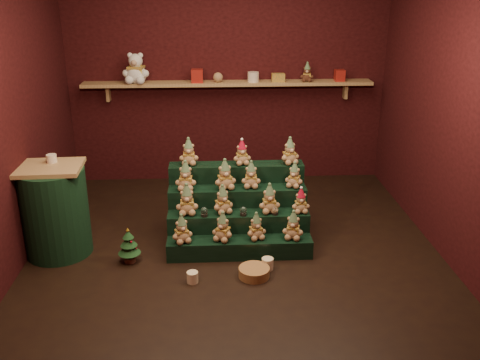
{
  "coord_description": "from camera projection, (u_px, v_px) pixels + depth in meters",
  "views": [
    {
      "loc": [
        -0.2,
        -4.76,
        2.55
      ],
      "look_at": [
        0.06,
        0.25,
        0.63
      ],
      "focal_mm": 40.0,
      "sensor_mm": 36.0,
      "label": 1
    }
  ],
  "objects": [
    {
      "name": "riser_tier_back",
      "position": [
        236.0,
        196.0,
        5.69
      ],
      "size": [
        1.4,
        0.22,
        0.72
      ],
      "primitive_type": "cube",
      "color": "black",
      "rests_on": "ground"
    },
    {
      "name": "right_wall",
      "position": [
        455.0,
        108.0,
        4.96
      ],
      "size": [
        0.1,
        4.0,
        2.8
      ],
      "primitive_type": "cube",
      "color": "black",
      "rests_on": "ground"
    },
    {
      "name": "table_ornament",
      "position": [
        52.0,
        158.0,
        5.04
      ],
      "size": [
        0.1,
        0.1,
        0.08
      ],
      "primitive_type": "cylinder",
      "color": "beige",
      "rests_on": "side_table"
    },
    {
      "name": "scarf_gift_box",
      "position": [
        278.0,
        78.0,
        6.63
      ],
      "size": [
        0.16,
        0.1,
        0.1
      ],
      "primitive_type": "cube",
      "color": "orange",
      "rests_on": "back_shelf"
    },
    {
      "name": "teddy_13",
      "position": [
        242.0,
        152.0,
        5.51
      ],
      "size": [
        0.21,
        0.19,
        0.26
      ],
      "primitive_type": null,
      "rotation": [
        0.0,
        0.0,
        0.16
      ],
      "color": "#A67F5C",
      "rests_on": "riser_tier_back"
    },
    {
      "name": "teddy_10",
      "position": [
        251.0,
        175.0,
        5.39
      ],
      "size": [
        0.21,
        0.19,
        0.27
      ],
      "primitive_type": null,
      "rotation": [
        0.0,
        0.0,
        -0.06
      ],
      "color": "#A67F5C",
      "rests_on": "riser_tier_midback"
    },
    {
      "name": "front_wall",
      "position": [
        250.0,
        199.0,
        2.95
      ],
      "size": [
        4.0,
        0.1,
        2.8
      ],
      "primitive_type": "cube",
      "color": "black",
      "rests_on": "ground"
    },
    {
      "name": "riser_tier_front",
      "position": [
        240.0,
        248.0,
        5.17
      ],
      "size": [
        1.4,
        0.22,
        0.18
      ],
      "primitive_type": "cube",
      "color": "black",
      "rests_on": "ground"
    },
    {
      "name": "teddy_11",
      "position": [
        294.0,
        175.0,
        5.4
      ],
      "size": [
        0.24,
        0.23,
        0.26
      ],
      "primitive_type": null,
      "rotation": [
        0.0,
        0.0,
        -0.44
      ],
      "color": "#A67F5C",
      "rests_on": "riser_tier_midback"
    },
    {
      "name": "snow_globe_a",
      "position": [
        204.0,
        212.0,
        5.19
      ],
      "size": [
        0.07,
        0.07,
        0.1
      ],
      "color": "black",
      "rests_on": "riser_tier_midfront"
    },
    {
      "name": "gift_tin_red_a",
      "position": [
        197.0,
        76.0,
        6.57
      ],
      "size": [
        0.14,
        0.14,
        0.16
      ],
      "primitive_type": "cube",
      "color": "#AE231A",
      "rests_on": "back_shelf"
    },
    {
      "name": "snow_globe_c",
      "position": [
        275.0,
        211.0,
        5.22
      ],
      "size": [
        0.06,
        0.06,
        0.08
      ],
      "color": "black",
      "rests_on": "riser_tier_midfront"
    },
    {
      "name": "white_bear",
      "position": [
        136.0,
        64.0,
        6.47
      ],
      "size": [
        0.36,
        0.34,
        0.46
      ],
      "primitive_type": null,
      "rotation": [
        0.0,
        0.0,
        -0.13
      ],
      "color": "white",
      "rests_on": "back_shelf"
    },
    {
      "name": "mug_right",
      "position": [
        268.0,
        264.0,
        4.95
      ],
      "size": [
        0.11,
        0.11,
        0.11
      ],
      "primitive_type": "cylinder",
      "color": "#F6E3B6",
      "rests_on": "ground"
    },
    {
      "name": "back_wall",
      "position": [
        228.0,
        73.0,
        6.77
      ],
      "size": [
        4.0,
        0.1,
        2.8
      ],
      "primitive_type": "cube",
      "color": "black",
      "rests_on": "ground"
    },
    {
      "name": "teddy_4",
      "position": [
        187.0,
        199.0,
        5.21
      ],
      "size": [
        0.23,
        0.21,
        0.31
      ],
      "primitive_type": null,
      "rotation": [
        0.0,
        0.0,
        0.05
      ],
      "color": "#A67F5C",
      "rests_on": "riser_tier_midfront"
    },
    {
      "name": "teddy_8",
      "position": [
        186.0,
        176.0,
        5.32
      ],
      "size": [
        0.22,
        0.2,
        0.3
      ],
      "primitive_type": null,
      "rotation": [
        0.0,
        0.0,
        -0.06
      ],
      "color": "#A67F5C",
      "rests_on": "riser_tier_midback"
    },
    {
      "name": "teddy_6",
      "position": [
        269.0,
        198.0,
        5.25
      ],
      "size": [
        0.22,
        0.2,
        0.29
      ],
      "primitive_type": null,
      "rotation": [
        0.0,
        0.0,
        0.08
      ],
      "color": "#A67F5C",
      "rests_on": "riser_tier_midfront"
    },
    {
      "name": "teddy_3",
      "position": [
        293.0,
        225.0,
        5.11
      ],
      "size": [
        0.24,
        0.23,
        0.28
      ],
      "primitive_type": null,
      "rotation": [
        0.0,
        0.0,
        -0.25
      ],
      "color": "#A67F5C",
      "rests_on": "riser_tier_front"
    },
    {
      "name": "back_shelf",
      "position": [
        228.0,
        84.0,
        6.65
      ],
      "size": [
        3.6,
        0.26,
        0.24
      ],
      "color": "tan",
      "rests_on": "ground"
    },
    {
      "name": "mini_christmas_tree",
      "position": [
        129.0,
        245.0,
        5.03
      ],
      "size": [
        0.21,
        0.21,
        0.36
      ],
      "rotation": [
        0.0,
        0.0,
        -0.39
      ],
      "color": "#4D271B",
      "rests_on": "ground"
    },
    {
      "name": "snow_globe_b",
      "position": [
        243.0,
        211.0,
        5.21
      ],
      "size": [
        0.07,
        0.07,
        0.09
      ],
      "color": "black",
      "rests_on": "riser_tier_midfront"
    },
    {
      "name": "brown_bear",
      "position": [
        307.0,
        72.0,
        6.61
      ],
      "size": [
        0.19,
        0.17,
        0.23
      ],
      "primitive_type": null,
      "rotation": [
        0.0,
        0.0,
        -0.18
      ],
      "color": "#4B2719",
      "rests_on": "back_shelf"
    },
    {
      "name": "riser_tier_midback",
      "position": [
        237.0,
        212.0,
        5.51
      ],
      "size": [
        1.4,
        0.22,
        0.54
      ],
      "primitive_type": "cube",
      "color": "black",
      "rests_on": "ground"
    },
    {
      "name": "gift_tin_cream",
      "position": [
        253.0,
        77.0,
        6.61
      ],
      "size": [
        0.14,
        0.14,
        0.12
      ],
      "primitive_type": "cylinder",
      "color": "beige",
      "rests_on": "back_shelf"
    },
    {
      "name": "teddy_5",
      "position": [
        223.0,
        199.0,
        5.23
      ],
      "size": [
        0.26,
        0.25,
        0.28
      ],
      "primitive_type": null,
      "rotation": [
        0.0,
        0.0,
        0.45
      ],
      "color": "#A67F5C",
      "rests_on": "riser_tier_midfront"
    },
    {
      "name": "left_wall",
      "position": [
        5.0,
        114.0,
        4.76
      ],
      "size": [
        0.1,
        4.0,
        2.8
      ],
      "primitive_type": "cube",
      "color": "black",
      "rests_on": "ground"
    },
    {
      "name": "teddy_7",
      "position": [
        301.0,
        201.0,
        5.25
      ],
      "size": [
        0.18,
        0.17,
        0.25
      ],
      "primitive_type": null,
      "rotation": [
        0.0,
        0.0,
        0.04
      ],
      "color": "#A67F5C",
      "rests_on": "riser_tier_midfront"
    },
    {
      "name": "teddy_12",
      "position": [
        189.0,
        152.0,
        5.5
      ],
      "size": [
        0.2,
        0.18,
        0.28
      ],
      "primitive_type": null,
      "rotation": [
        0.0,
        0.0,
        0.01
      ],
      "color": "#A67F5C",
      "rests_on": "riser_tier_back"
    },
    {
      "name": "teddy_0",
      "position": [
        182.0,
        229.0,
        5.04
      ],
      "size": [
        0.25,
        0.24,
        0.28
      ],
      "primitive_type": null,
      "rotation": [
        0.0,
        0.0,
        0.39
      ],
      "color": "#A67F5C",
      "rests_on": "riser_tier_front"
    },
    {
      "name": "teddy_1",
      "position": [
        223.0,
        227.0,
        5.08
      ],
      "size": [
        0.26,
        0.25,
        0.28
      ],
      "primitive_type": null,
      "rotation": [
        0.0,
        0.0,
        -0.47
      ],
      "color": "#A67F5C",
      "rests_on": "riser_tier_front"
    },
    {
      "name": "riser_tier_midfront",
      "position": [
        239.0,
        229.0,
        5.34
      ],
      "size": [
        1.4,
        0.22,
        0.36
      ],
      "primitive_type": "cube",
      "color": "black",
      "rests_on": "ground"
    },
    {
      "name": "wicker_basket",
      "position": [
        254.0,
        272.0,
        4.83
      ],
      "size": [
        0.36,
        0.36,
        0.09
      ],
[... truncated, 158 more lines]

